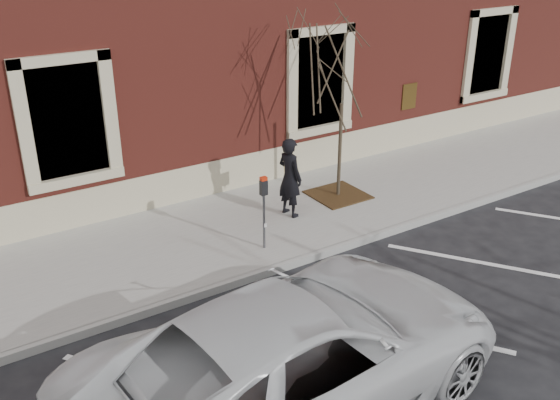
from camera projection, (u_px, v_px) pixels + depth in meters
ground at (297, 264)px, 11.80m from camera, size 120.00×120.00×0.00m
sidewalk_near at (250, 225)px, 13.11m from camera, size 40.00×3.50×0.15m
curb_near at (299, 261)px, 11.73m from camera, size 40.00×0.12×0.15m
parking_stripes at (373, 321)px, 10.12m from camera, size 28.00×4.40×0.01m
building_civic at (130, 2)px, 16.09m from camera, size 40.00×8.62×8.00m
man at (290, 177)px, 13.08m from camera, size 0.51×0.69×1.72m
parking_meter at (264, 199)px, 11.66m from camera, size 0.13×0.10×1.48m
tree_grate at (338, 195)px, 14.35m from camera, size 1.20×1.20×0.03m
sapling at (343, 77)px, 13.22m from camera, size 2.36×2.36×3.94m
white_truck at (296, 354)px, 8.04m from camera, size 6.29×3.32×1.69m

